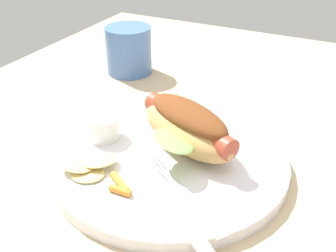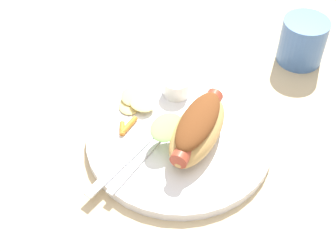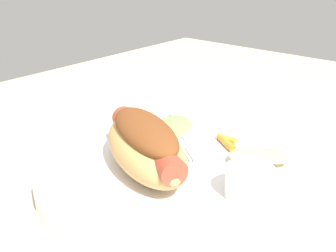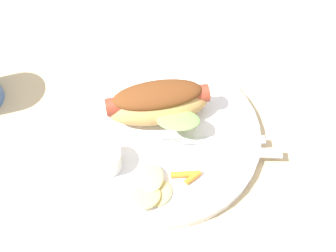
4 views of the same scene
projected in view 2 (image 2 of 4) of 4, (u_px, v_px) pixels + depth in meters
ground_plane at (156, 159)px, 76.49cm from camera, size 120.00×90.00×1.80cm
plate at (177, 139)px, 77.10cm from camera, size 29.01×29.01×1.60cm
hot_dog at (195, 128)px, 73.43cm from camera, size 14.50×16.49×5.86cm
sauce_ramekin at (174, 87)px, 81.86cm from camera, size 4.58×4.58×2.99cm
fork at (137, 160)px, 72.88cm from camera, size 9.74×12.93×0.40cm
knife at (122, 161)px, 72.86cm from camera, size 11.18×13.16×0.36cm
chips_pile at (132, 102)px, 80.52cm from camera, size 6.90×6.86×1.36cm
carrot_garnish at (124, 126)px, 77.22cm from camera, size 2.84×3.67×0.86cm
drinking_cup at (301, 41)px, 88.36cm from camera, size 8.21×8.21×8.43cm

